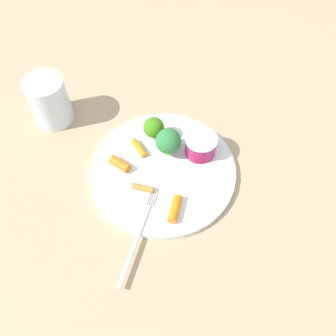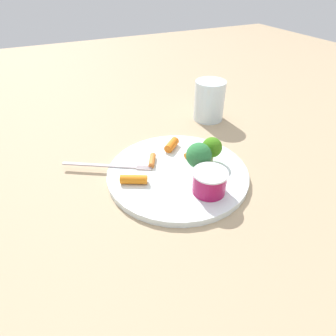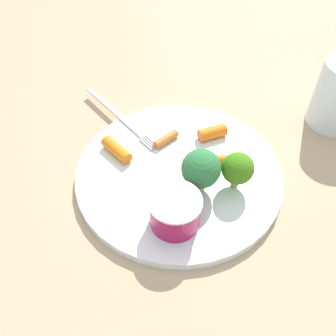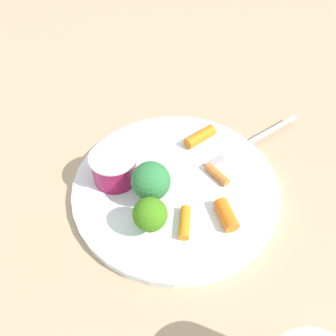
{
  "view_description": "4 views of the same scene",
  "coord_description": "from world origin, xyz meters",
  "views": [
    {
      "loc": [
        -0.08,
        -0.34,
        0.56
      ],
      "look_at": [
        0.01,
        -0.01,
        0.02
      ],
      "focal_mm": 38.71,
      "sensor_mm": 36.0,
      "label": 1
    },
    {
      "loc": [
        0.38,
        -0.2,
        0.33
      ],
      "look_at": [
        -0.01,
        -0.02,
        0.02
      ],
      "focal_mm": 30.32,
      "sensor_mm": 36.0,
      "label": 2
    },
    {
      "loc": [
        0.3,
        0.09,
        0.37
      ],
      "look_at": [
        0.01,
        -0.01,
        0.03
      ],
      "focal_mm": 39.33,
      "sensor_mm": 36.0,
      "label": 3
    },
    {
      "loc": [
        -0.11,
        0.26,
        0.37
      ],
      "look_at": [
        0.02,
        -0.02,
        0.02
      ],
      "focal_mm": 38.56,
      "sensor_mm": 36.0,
      "label": 4
    }
  ],
  "objects": [
    {
      "name": "carrot_stick_1",
      "position": [
        -0.04,
        -0.03,
        0.02
      ],
      "size": [
        0.04,
        0.03,
        0.01
      ],
      "primitive_type": "cylinder",
      "rotation": [
        1.57,
        0.0,
        4.22
      ],
      "color": "orange",
      "rests_on": "plate"
    },
    {
      "name": "carrot_stick_0",
      "position": [
        -0.03,
        0.05,
        0.02
      ],
      "size": [
        0.02,
        0.04,
        0.01
      ],
      "primitive_type": "cylinder",
      "rotation": [
        1.57,
        0.0,
        0.33
      ],
      "color": "orange",
      "rests_on": "plate"
    },
    {
      "name": "drinking_glass",
      "position": [
        -0.18,
        0.18,
        0.05
      ],
      "size": [
        0.08,
        0.08,
        0.1
      ],
      "primitive_type": "cylinder",
      "color": "silver",
      "rests_on": "ground_plane"
    },
    {
      "name": "fork",
      "position": [
        -0.07,
        -0.11,
        0.01
      ],
      "size": [
        0.1,
        0.15,
        0.0
      ],
      "color": "#BDB1B6",
      "rests_on": "plate"
    },
    {
      "name": "carrot_stick_3",
      "position": [
        -0.07,
        0.02,
        0.02
      ],
      "size": [
        0.04,
        0.04,
        0.02
      ],
      "primitive_type": "cylinder",
      "rotation": [
        1.57,
        0.0,
        3.85
      ],
      "color": "orange",
      "rests_on": "plate"
    },
    {
      "name": "broccoli_floret_1",
      "position": [
        0.0,
        0.07,
        0.04
      ],
      "size": [
        0.04,
        0.04,
        0.05
      ],
      "color": "#98AA66",
      "rests_on": "plate"
    },
    {
      "name": "ground_plane",
      "position": [
        0.0,
        0.0,
        0.0
      ],
      "size": [
        2.4,
        2.4,
        0.0
      ],
      "primitive_type": "plane",
      "color": "tan"
    },
    {
      "name": "plate",
      "position": [
        0.0,
        0.0,
        0.01
      ],
      "size": [
        0.26,
        0.26,
        0.01
      ],
      "primitive_type": "cylinder",
      "color": "white",
      "rests_on": "ground_plane"
    },
    {
      "name": "sauce_cup",
      "position": [
        0.08,
        0.02,
        0.03
      ],
      "size": [
        0.06,
        0.06,
        0.04
      ],
      "color": "#9B1448",
      "rests_on": "plate"
    },
    {
      "name": "broccoli_floret_0",
      "position": [
        0.02,
        0.03,
        0.05
      ],
      "size": [
        0.05,
        0.05,
        0.06
      ],
      "color": "#90C05F",
      "rests_on": "plate"
    },
    {
      "name": "carrot_stick_2",
      "position": [
        0.0,
        -0.09,
        0.02
      ],
      "size": [
        0.04,
        0.05,
        0.02
      ],
      "primitive_type": "cylinder",
      "rotation": [
        1.57,
        0.0,
        2.66
      ],
      "color": "orange",
      "rests_on": "plate"
    }
  ]
}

